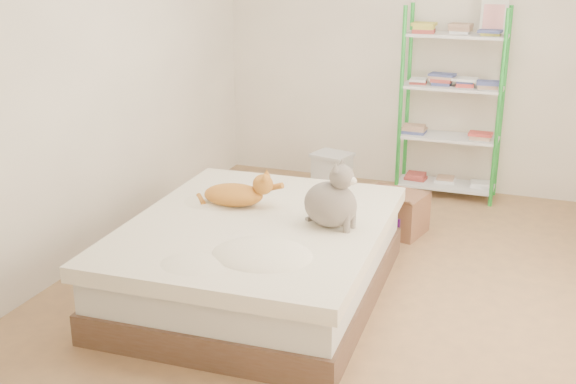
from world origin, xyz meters
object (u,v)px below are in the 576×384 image
at_px(shelf_unit, 452,105).
at_px(white_bin, 332,173).
at_px(cardboard_box, 394,212).
at_px(orange_cat, 233,192).
at_px(grey_cat, 331,195).
at_px(bed, 257,258).

xyz_separation_m(shelf_unit, white_bin, (-1.01, -0.29, -0.65)).
bearing_deg(cardboard_box, orange_cat, -114.21).
relative_size(orange_cat, shelf_unit, 0.28).
bearing_deg(grey_cat, shelf_unit, -2.10).
relative_size(grey_cat, white_bin, 1.08).
bearing_deg(orange_cat, shelf_unit, 51.73).
distance_m(bed, grey_cat, 0.66).
relative_size(bed, shelf_unit, 1.17).
relative_size(shelf_unit, white_bin, 4.48).
xyz_separation_m(bed, shelf_unit, (0.85, 2.43, 0.59)).
height_order(orange_cat, white_bin, orange_cat).
distance_m(shelf_unit, white_bin, 1.24).
bearing_deg(bed, cardboard_box, 64.29).
bearing_deg(orange_cat, cardboard_box, 41.72).
distance_m(grey_cat, cardboard_box, 1.40).
bearing_deg(orange_cat, white_bin, 75.27).
xyz_separation_m(shelf_unit, cardboard_box, (-0.25, -1.05, -0.68)).
bearing_deg(white_bin, bed, -85.88).
distance_m(cardboard_box, white_bin, 1.07).
xyz_separation_m(bed, grey_cat, (0.46, 0.09, 0.46)).
distance_m(bed, shelf_unit, 2.64).
height_order(grey_cat, white_bin, grey_cat).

